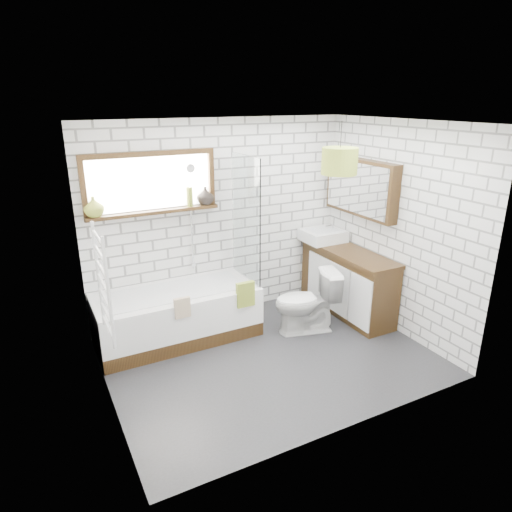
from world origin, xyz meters
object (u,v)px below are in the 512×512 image
basin (323,235)px  toilet (306,302)px  bathtub (177,315)px  vanity (347,281)px  pendant (340,161)px

basin → toilet: size_ratio=0.69×
basin → toilet: basin is taller
bathtub → vanity: bearing=-9.0°
basin → toilet: 1.15m
toilet → pendant: 1.75m
vanity → bathtub: bearing=171.0°
bathtub → pendant: pendant is taller
vanity → toilet: bearing=-164.7°
vanity → toilet: (-0.78, -0.21, -0.04)m
bathtub → toilet: (1.44, -0.56, 0.08)m
toilet → pendant: pendant is taller
vanity → pendant: (-0.66, -0.55, 1.67)m
bathtub → pendant: size_ratio=5.00×
toilet → vanity: bearing=120.3°
basin → pendant: (-0.60, -1.05, 1.16)m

